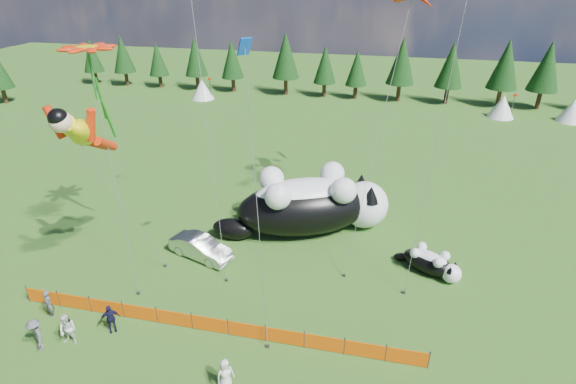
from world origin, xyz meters
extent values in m
plane|color=#133309|center=(0.00, 0.00, 0.00)|extent=(160.00, 160.00, 0.00)
cylinder|color=#262626|center=(-11.00, -3.00, 0.55)|extent=(0.06, 0.06, 1.10)
cylinder|color=#262626|center=(-9.00, -3.00, 0.55)|extent=(0.06, 0.06, 1.10)
cylinder|color=#262626|center=(-7.00, -3.00, 0.55)|extent=(0.06, 0.06, 1.10)
cylinder|color=#262626|center=(-5.00, -3.00, 0.55)|extent=(0.06, 0.06, 1.10)
cylinder|color=#262626|center=(-3.00, -3.00, 0.55)|extent=(0.06, 0.06, 1.10)
cylinder|color=#262626|center=(-1.00, -3.00, 0.55)|extent=(0.06, 0.06, 1.10)
cylinder|color=#262626|center=(1.00, -3.00, 0.55)|extent=(0.06, 0.06, 1.10)
cylinder|color=#262626|center=(3.00, -3.00, 0.55)|extent=(0.06, 0.06, 1.10)
cylinder|color=#262626|center=(5.00, -3.00, 0.55)|extent=(0.06, 0.06, 1.10)
cylinder|color=#262626|center=(7.00, -3.00, 0.55)|extent=(0.06, 0.06, 1.10)
cylinder|color=#262626|center=(9.00, -3.00, 0.55)|extent=(0.06, 0.06, 1.10)
cylinder|color=#262626|center=(11.00, -3.00, 0.55)|extent=(0.06, 0.06, 1.10)
cube|color=#E75504|center=(-10.00, -3.00, 0.50)|extent=(2.00, 0.04, 0.90)
cube|color=#E75504|center=(-8.00, -3.00, 0.50)|extent=(2.00, 0.04, 0.90)
cube|color=#E75504|center=(-6.00, -3.00, 0.50)|extent=(2.00, 0.04, 0.90)
cube|color=#E75504|center=(-4.00, -3.00, 0.50)|extent=(2.00, 0.04, 0.90)
cube|color=#E75504|center=(-2.00, -3.00, 0.50)|extent=(2.00, 0.04, 0.90)
cube|color=#E75504|center=(0.00, -3.00, 0.50)|extent=(2.00, 0.04, 0.90)
cube|color=#E75504|center=(2.00, -3.00, 0.50)|extent=(2.00, 0.04, 0.90)
cube|color=#E75504|center=(4.00, -3.00, 0.50)|extent=(2.00, 0.04, 0.90)
cube|color=#E75504|center=(6.00, -3.00, 0.50)|extent=(2.00, 0.04, 0.90)
cube|color=#E75504|center=(8.00, -3.00, 0.50)|extent=(2.00, 0.04, 0.90)
cube|color=#E75504|center=(10.00, -3.00, 0.50)|extent=(2.00, 0.04, 0.90)
ellipsoid|color=black|center=(2.92, 7.93, 1.91)|extent=(10.54, 7.90, 3.82)
ellipsoid|color=white|center=(2.92, 7.93, 2.87)|extent=(7.89, 5.80, 2.34)
sphere|color=white|center=(7.01, 9.71, 1.70)|extent=(3.40, 3.40, 3.40)
sphere|color=#EB5B68|center=(8.33, 10.28, 1.70)|extent=(0.48, 0.48, 0.48)
ellipsoid|color=black|center=(-1.76, 5.90, 0.74)|extent=(3.32, 2.55, 1.49)
cone|color=black|center=(7.41, 8.77, 3.06)|extent=(1.19, 1.19, 1.19)
cone|color=black|center=(6.60, 10.64, 3.06)|extent=(1.19, 1.19, 1.19)
sphere|color=white|center=(4.51, 10.13, 3.72)|extent=(1.78, 1.78, 1.78)
sphere|color=white|center=(5.61, 7.59, 3.72)|extent=(1.78, 1.78, 1.78)
sphere|color=white|center=(0.42, 8.35, 3.72)|extent=(1.78, 1.78, 1.78)
sphere|color=white|center=(1.52, 5.82, 3.72)|extent=(1.78, 1.78, 1.78)
ellipsoid|color=black|center=(11.34, 4.89, 0.66)|extent=(3.63, 2.95, 1.32)
ellipsoid|color=white|center=(11.34, 4.89, 0.99)|extent=(2.71, 2.18, 0.81)
sphere|color=white|center=(12.68, 4.14, 0.59)|extent=(1.17, 1.17, 1.17)
sphere|color=#EB5B68|center=(13.12, 3.89, 0.59)|extent=(0.16, 0.16, 0.16)
ellipsoid|color=black|center=(9.80, 5.75, 0.26)|extent=(1.15, 0.95, 0.51)
cone|color=black|center=(12.51, 3.83, 1.06)|extent=(0.41, 0.41, 0.41)
cone|color=black|center=(12.85, 4.44, 1.06)|extent=(0.41, 0.41, 0.41)
sphere|color=white|center=(12.27, 4.91, 1.28)|extent=(0.62, 0.62, 0.62)
sphere|color=white|center=(11.81, 4.08, 1.28)|extent=(0.62, 0.62, 0.62)
sphere|color=white|center=(10.93, 5.66, 1.28)|extent=(0.62, 0.62, 0.62)
sphere|color=white|center=(10.46, 4.83, 1.28)|extent=(0.62, 0.62, 0.62)
imported|color=silver|center=(-3.08, 3.26, 0.72)|extent=(4.63, 2.85, 1.44)
imported|color=#505155|center=(-8.89, -3.84, 0.85)|extent=(0.72, 0.58, 1.71)
imported|color=silver|center=(-6.60, -5.32, 0.91)|extent=(0.91, 0.56, 1.82)
imported|color=#131334|center=(-5.04, -4.06, 0.83)|extent=(1.08, 0.97, 1.66)
imported|color=#505155|center=(-7.91, -5.96, 0.91)|extent=(1.29, 1.20, 1.81)
imported|color=silver|center=(1.99, -6.13, 0.84)|extent=(0.96, 0.95, 1.68)
cylinder|color=#595959|center=(-6.28, 0.93, 4.74)|extent=(0.03, 0.03, 9.71)
cube|color=#262626|center=(-4.92, 1.72, 0.08)|extent=(0.15, 0.15, 0.16)
cylinder|color=#595959|center=(7.52, 7.29, 7.98)|extent=(0.03, 0.03, 17.79)
cube|color=#262626|center=(6.34, 3.24, 0.08)|extent=(0.15, 0.15, 0.16)
cylinder|color=#595959|center=(-6.72, 0.81, 6.68)|extent=(0.03, 0.03, 13.93)
cube|color=#262626|center=(-5.23, -1.09, 0.08)|extent=(0.15, 0.15, 0.16)
cube|color=#187D16|center=(-8.21, 2.71, 10.41)|extent=(0.22, 0.22, 4.93)
cylinder|color=#595959|center=(-1.83, 3.16, 8.35)|extent=(0.03, 0.03, 17.04)
cube|color=#262626|center=(-0.61, 1.21, 0.08)|extent=(0.15, 0.15, 0.16)
cylinder|color=#595959|center=(10.95, 5.98, 10.60)|extent=(0.03, 0.03, 22.19)
cube|color=#262626|center=(9.94, 2.38, 0.08)|extent=(0.15, 0.15, 0.16)
cylinder|color=#595959|center=(2.52, -2.12, 7.16)|extent=(0.03, 0.03, 14.32)
cube|color=#262626|center=(3.21, -3.38, 0.08)|extent=(0.15, 0.15, 0.16)
camera|label=1|loc=(7.84, -19.39, 17.21)|focal=28.00mm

